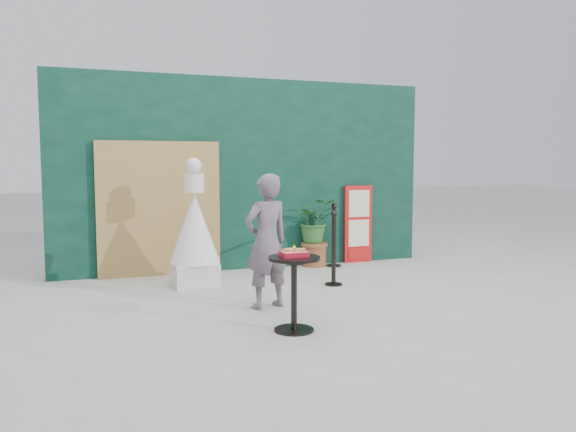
{
  "coord_description": "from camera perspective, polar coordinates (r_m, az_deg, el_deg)",
  "views": [
    {
      "loc": [
        -2.44,
        -5.52,
        1.66
      ],
      "look_at": [
        0.0,
        1.2,
        1.0
      ],
      "focal_mm": 35.0,
      "sensor_mm": 36.0,
      "label": 1
    }
  ],
  "objects": [
    {
      "name": "planter",
      "position": [
        9.15,
        2.68,
        -1.11
      ],
      "size": [
        0.65,
        0.56,
        1.11
      ],
      "color": "brown",
      "rests_on": "ground"
    },
    {
      "name": "food_basket",
      "position": [
        5.55,
        0.63,
        -3.77
      ],
      "size": [
        0.26,
        0.19,
        0.11
      ],
      "color": "#A91226",
      "rests_on": "cafe_table"
    },
    {
      "name": "menu_board",
      "position": [
        9.57,
        7.12,
        -0.82
      ],
      "size": [
        0.5,
        0.07,
        1.3
      ],
      "color": "red",
      "rests_on": "ground"
    },
    {
      "name": "woman",
      "position": [
        6.46,
        -2.2,
        -2.58
      ],
      "size": [
        0.65,
        0.51,
        1.55
      ],
      "primitive_type": "imported",
      "rotation": [
        0.0,
        0.0,
        3.41
      ],
      "color": "#6A5A63",
      "rests_on": "ground"
    },
    {
      "name": "statue",
      "position": [
        7.74,
        -9.46,
        -1.82
      ],
      "size": [
        0.68,
        0.68,
        1.75
      ],
      "color": "silver",
      "rests_on": "ground"
    },
    {
      "name": "back_wall",
      "position": [
        9.0,
        -4.26,
        4.25
      ],
      "size": [
        6.0,
        0.3,
        3.0
      ],
      "primitive_type": "cube",
      "color": "black",
      "rests_on": "ground"
    },
    {
      "name": "ground",
      "position": [
        6.26,
        3.82,
        -10.12
      ],
      "size": [
        60.0,
        60.0,
        0.0
      ],
      "primitive_type": "plane",
      "color": "#ADAAA5",
      "rests_on": "ground"
    },
    {
      "name": "bamboo_fence",
      "position": [
        8.54,
        -12.92,
        0.72
      ],
      "size": [
        1.8,
        0.08,
        2.0
      ],
      "primitive_type": "cube",
      "color": "tan",
      "rests_on": "ground"
    },
    {
      "name": "cafe_table",
      "position": [
        5.6,
        0.62,
        -6.69
      ],
      "size": [
        0.52,
        0.52,
        0.75
      ],
      "color": "black",
      "rests_on": "ground"
    },
    {
      "name": "stanchion_barrier",
      "position": [
        8.44,
        4.68,
        -2.68
      ],
      "size": [
        0.84,
        1.54,
        1.03
      ],
      "color": "black",
      "rests_on": "ground"
    }
  ]
}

